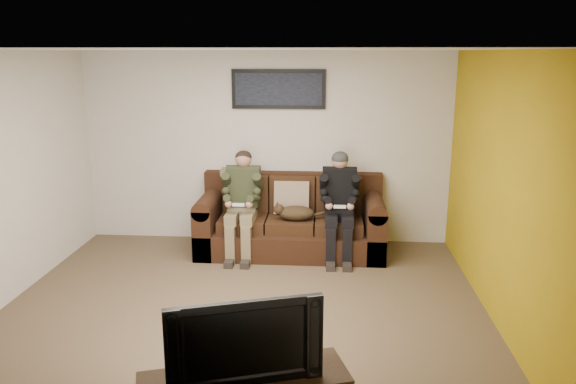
# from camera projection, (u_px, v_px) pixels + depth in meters

# --- Properties ---
(floor) EXTENTS (5.00, 5.00, 0.00)m
(floor) POSITION_uv_depth(u_px,v_px,m) (244.00, 308.00, 5.81)
(floor) COLOR brown
(floor) RESTS_ON ground
(ceiling) EXTENTS (5.00, 5.00, 0.00)m
(ceiling) POSITION_uv_depth(u_px,v_px,m) (239.00, 49.00, 5.18)
(ceiling) COLOR silver
(ceiling) RESTS_ON ground
(wall_back) EXTENTS (5.00, 0.00, 5.00)m
(wall_back) POSITION_uv_depth(u_px,v_px,m) (266.00, 148.00, 7.67)
(wall_back) COLOR beige
(wall_back) RESTS_ON ground
(wall_front) EXTENTS (5.00, 0.00, 5.00)m
(wall_front) POSITION_uv_depth(u_px,v_px,m) (183.00, 274.00, 3.31)
(wall_front) COLOR beige
(wall_front) RESTS_ON ground
(wall_right) EXTENTS (0.00, 4.50, 4.50)m
(wall_right) POSITION_uv_depth(u_px,v_px,m) (502.00, 191.00, 5.32)
(wall_right) COLOR beige
(wall_right) RESTS_ON ground
(accent_wall_right) EXTENTS (0.00, 4.50, 4.50)m
(accent_wall_right) POSITION_uv_depth(u_px,v_px,m) (501.00, 191.00, 5.32)
(accent_wall_right) COLOR #AD8E11
(accent_wall_right) RESTS_ON ground
(sofa) EXTENTS (2.42, 1.04, 0.99)m
(sofa) POSITION_uv_depth(u_px,v_px,m) (291.00, 222.00, 7.47)
(sofa) COLOR black
(sofa) RESTS_ON ground
(throw_pillow) EXTENTS (0.46, 0.22, 0.46)m
(throw_pillow) POSITION_uv_depth(u_px,v_px,m) (292.00, 198.00, 7.43)
(throw_pillow) COLOR #947B61
(throw_pillow) RESTS_ON sofa
(throw_blanket) EXTENTS (0.49, 0.24, 0.09)m
(throw_blanket) POSITION_uv_depth(u_px,v_px,m) (239.00, 172.00, 7.66)
(throw_blanket) COLOR gray
(throw_blanket) RESTS_ON sofa
(person_left) EXTENTS (0.51, 0.87, 1.34)m
(person_left) POSITION_uv_depth(u_px,v_px,m) (242.00, 197.00, 7.22)
(person_left) COLOR #786A4B
(person_left) RESTS_ON sofa
(person_right) EXTENTS (0.51, 0.86, 1.35)m
(person_right) POSITION_uv_depth(u_px,v_px,m) (339.00, 199.00, 7.13)
(person_right) COLOR black
(person_right) RESTS_ON sofa
(cat) EXTENTS (0.66, 0.26, 0.24)m
(cat) POSITION_uv_depth(u_px,v_px,m) (295.00, 213.00, 7.16)
(cat) COLOR #45311B
(cat) RESTS_ON sofa
(framed_poster) EXTENTS (1.25, 0.05, 0.52)m
(framed_poster) POSITION_uv_depth(u_px,v_px,m) (279.00, 89.00, 7.43)
(framed_poster) COLOR black
(framed_poster) RESTS_ON wall_back
(television) EXTENTS (1.02, 0.44, 0.59)m
(television) POSITION_uv_depth(u_px,v_px,m) (243.00, 336.00, 3.72)
(television) COLOR black
(television) RESTS_ON tv_stand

